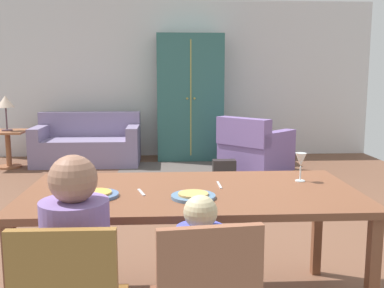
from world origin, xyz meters
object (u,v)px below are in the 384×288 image
object	(u,v)px
wine_glass	(301,161)
armchair	(254,150)
dining_table	(192,200)
table_lamp	(5,103)
armoire	(190,98)
handbag	(224,169)
side_table	(8,144)
plate_near_child	(193,197)
person_man	(79,283)
couch	(88,145)
plate_near_man	(97,195)

from	to	relation	value
wine_glass	armchair	bearing A→B (deg)	83.28
dining_table	table_lamp	xyz separation A→B (m)	(-2.61, 4.40, 0.31)
armoire	handbag	distance (m)	1.81
side_table	handbag	xyz separation A→B (m)	(3.26, -0.90, -0.25)
plate_near_child	handbag	xyz separation A→B (m)	(0.65, 3.68, -0.64)
person_man	side_table	bearing A→B (deg)	112.14
armoire	wine_glass	bearing A→B (deg)	-84.43
couch	table_lamp	bearing A→B (deg)	-167.66
couch	wine_glass	bearing A→B (deg)	-64.35
wine_glass	armoire	xyz separation A→B (m)	(-0.47, 4.82, 0.16)
armoire	table_lamp	distance (m)	2.92
armoire	side_table	xyz separation A→B (m)	(-2.86, -0.60, -0.67)
plate_near_child	person_man	world-z (taller)	person_man
plate_near_child	handbag	size ratio (longest dim) A/B	0.78
plate_near_child	side_table	size ratio (longest dim) A/B	0.43
plate_near_child	wine_glass	size ratio (longest dim) A/B	1.34
couch	person_man	bearing A→B (deg)	-80.55
plate_near_man	armchair	world-z (taller)	armchair
dining_table	handbag	bearing A→B (deg)	79.49
person_man	table_lamp	size ratio (longest dim) A/B	2.05
plate_near_man	plate_near_child	size ratio (longest dim) A/B	1.00
plate_near_man	armoire	xyz separation A→B (m)	(0.79, 5.12, 0.28)
dining_table	handbag	distance (m)	3.60
dining_table	plate_near_man	distance (m)	0.56
wine_glass	side_table	world-z (taller)	wine_glass
dining_table	couch	size ratio (longest dim) A/B	1.19
wine_glass	handbag	distance (m)	3.40
plate_near_man	side_table	distance (m)	4.98
plate_near_child	handbag	bearing A→B (deg)	79.99
plate_near_man	couch	bearing A→B (deg)	100.53
dining_table	armoire	size ratio (longest dim) A/B	0.95
person_man	armoire	xyz separation A→B (m)	(0.79, 5.68, 0.54)
plate_near_man	table_lamp	bearing A→B (deg)	114.59
wine_glass	table_lamp	size ratio (longest dim) A/B	0.34
plate_near_man	table_lamp	distance (m)	4.97
armoire	couch	bearing A→B (deg)	-168.39
plate_near_man	armoire	world-z (taller)	armoire
wine_glass	couch	world-z (taller)	wine_glass
handbag	couch	bearing A→B (deg)	150.93
side_table	handbag	world-z (taller)	side_table
dining_table	handbag	world-z (taller)	dining_table
plate_near_man	wine_glass	xyz separation A→B (m)	(1.26, 0.30, 0.12)
table_lamp	person_man	bearing A→B (deg)	-67.86
plate_near_man	armoire	bearing A→B (deg)	81.22
plate_near_child	handbag	distance (m)	3.79
armchair	armoire	xyz separation A→B (m)	(-0.91, 1.04, 0.73)
dining_table	handbag	xyz separation A→B (m)	(0.65, 3.50, -0.57)
plate_near_man	wine_glass	world-z (taller)	wine_glass
plate_near_child	person_man	xyz separation A→B (m)	(-0.55, -0.50, -0.26)
plate_near_child	plate_near_man	bearing A→B (deg)	173.73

